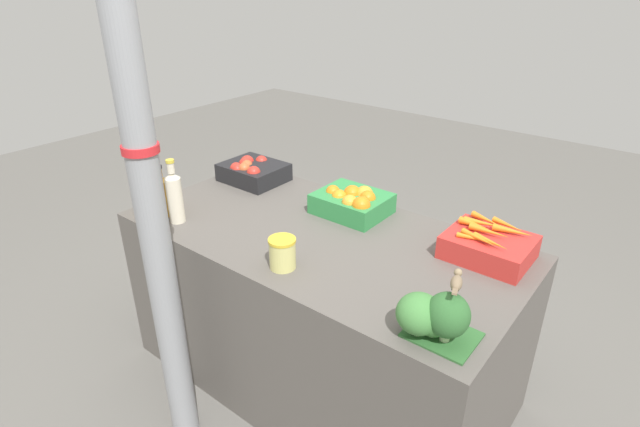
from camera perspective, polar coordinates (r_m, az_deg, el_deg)
The scene contains 12 objects.
ground_plane at distance 2.73m, azimuth 0.00°, elevation -17.89°, with size 10.00×10.00×0.00m, color #605E59.
market_table at distance 2.46m, azimuth 0.00°, elevation -10.88°, with size 1.80×0.91×0.83m, color #56514C.
support_pole at distance 1.82m, azimuth -19.82°, elevation 6.82°, with size 0.13×0.13×2.69m.
apple_crate at distance 2.81m, azimuth -7.75°, elevation 4.85°, with size 0.33×0.28×0.13m.
orange_crate at distance 2.40m, azimuth 3.75°, elevation 1.33°, with size 0.33×0.28×0.14m.
carrot_crate at distance 2.15m, azimuth 18.70°, elevation -3.45°, with size 0.33×0.28×0.13m.
broccoli_pile at distance 1.64m, azimuth 12.85°, elevation -11.36°, with size 0.25×0.21×0.18m.
juice_bottle_golden at distance 2.56m, azimuth -19.20°, elevation 2.92°, with size 0.08×0.08×0.28m.
juice_bottle_amber at distance 2.48m, azimuth -17.66°, elevation 2.06°, with size 0.08×0.08×0.25m.
juice_bottle_cloudy at distance 2.39m, azimuth -16.27°, elevation 1.93°, with size 0.07×0.07×0.31m.
pickle_jar at distance 1.97m, azimuth -4.32°, elevation -4.53°, with size 0.11×0.11×0.13m.
sparrow_bird at distance 1.59m, azimuth 15.34°, elevation -7.55°, with size 0.06×0.13×0.05m.
Camera 1 is at (1.22, -1.55, 1.90)m, focal length 28.00 mm.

